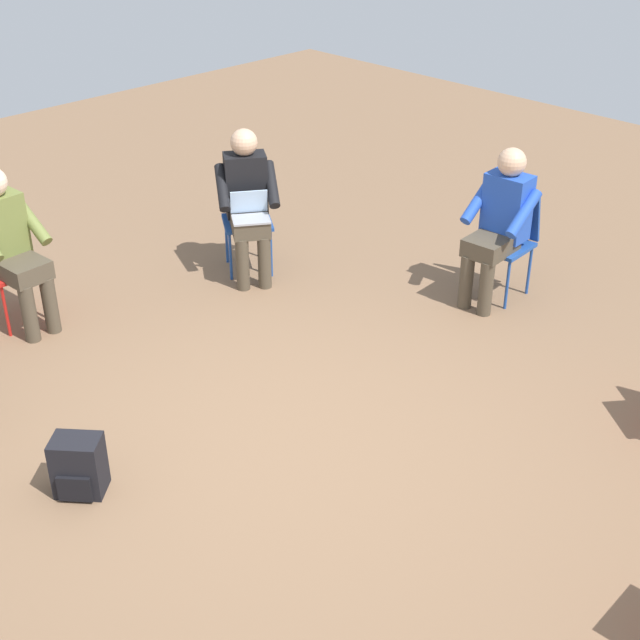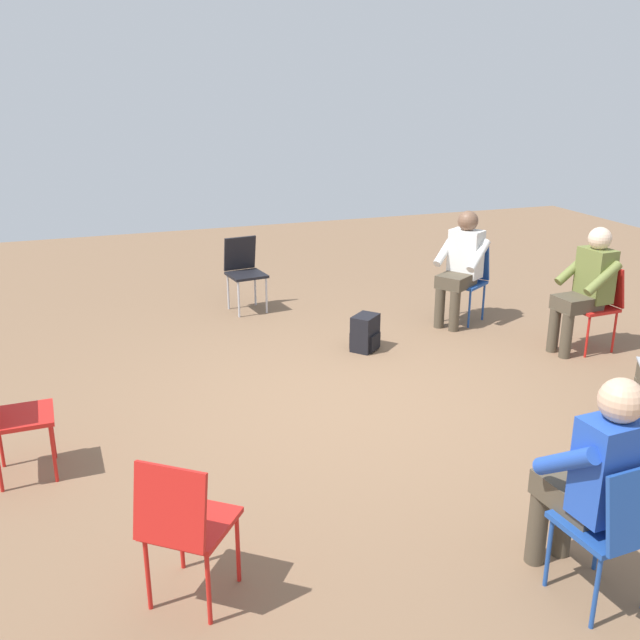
{
  "view_description": "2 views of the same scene",
  "coord_description": "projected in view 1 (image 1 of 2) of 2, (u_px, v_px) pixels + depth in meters",
  "views": [
    {
      "loc": [
        2.97,
        3.26,
        3.4
      ],
      "look_at": [
        -0.25,
        0.03,
        0.82
      ],
      "focal_mm": 50.0,
      "sensor_mm": 36.0,
      "label": 1
    },
    {
      "loc": [
        -5.02,
        2.09,
        2.57
      ],
      "look_at": [
        -0.01,
        0.33,
        0.77
      ],
      "focal_mm": 40.0,
      "sensor_mm": 36.0,
      "label": 2
    }
  ],
  "objects": [
    {
      "name": "person_in_olive",
      "position": [
        9.0,
        242.0,
        6.51
      ],
      "size": [
        0.51,
        0.54,
        1.24
      ],
      "rotation": [
        0.0,
        0.0,
        0.07
      ],
      "color": "#4C4233",
      "rests_on": "ground"
    },
    {
      "name": "backpack_near_laptop_user",
      "position": [
        79.0,
        468.0,
        5.09
      ],
      "size": [
        0.33,
        0.34,
        0.36
      ],
      "rotation": [
        0.0,
        0.0,
        5.43
      ],
      "color": "black",
      "rests_on": "ground"
    },
    {
      "name": "chair_west",
      "position": [
        508.0,
        236.0,
        7.08
      ],
      "size": [
        0.46,
        0.43,
        0.85
      ],
      "rotation": [
        0.0,
        0.0,
        -1.5
      ],
      "color": "#1E4799",
      "rests_on": "ground"
    },
    {
      "name": "chair_south",
      "position": [
        2.0,
        260.0,
        6.7
      ],
      "size": [
        0.43,
        0.46,
        0.85
      ],
      "rotation": [
        0.0,
        0.0,
        0.07
      ],
      "color": "red",
      "rests_on": "ground"
    },
    {
      "name": "person_with_laptop",
      "position": [
        248.0,
        198.0,
        7.26
      ],
      "size": [
        0.63,
        0.64,
        1.24
      ],
      "rotation": [
        0.0,
        0.0,
        -0.59
      ],
      "color": "#4C4233",
      "rests_on": "ground"
    },
    {
      "name": "person_in_blue",
      "position": [
        500.0,
        219.0,
        6.87
      ],
      "size": [
        0.54,
        0.52,
        1.24
      ],
      "rotation": [
        0.0,
        0.0,
        -1.5
      ],
      "color": "#4C4233",
      "rests_on": "ground"
    },
    {
      "name": "ground_plane",
      "position": [
        288.0,
        447.0,
        5.51
      ],
      "size": [
        15.36,
        15.36,
        0.0
      ],
      "primitive_type": "plane",
      "color": "brown"
    },
    {
      "name": "chair_southwest",
      "position": [
        246.0,
        212.0,
        7.5
      ],
      "size": [
        0.57,
        0.58,
        0.85
      ],
      "rotation": [
        0.0,
        0.0,
        -0.59
      ],
      "color": "#1E4799",
      "rests_on": "ground"
    }
  ]
}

